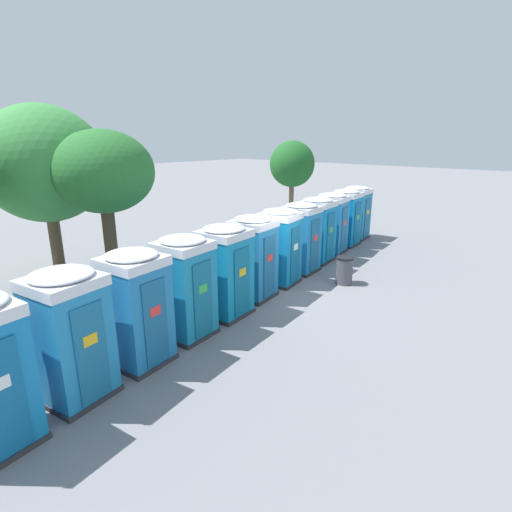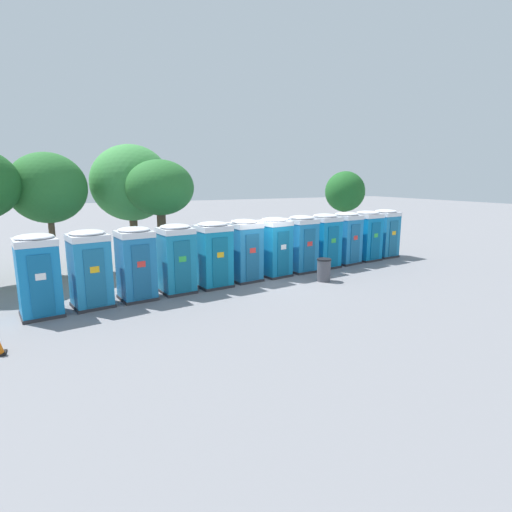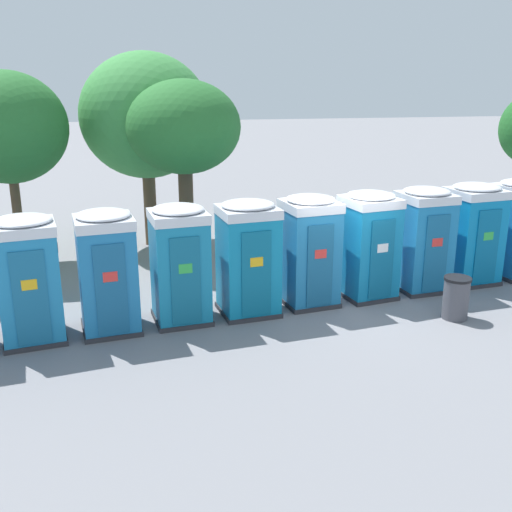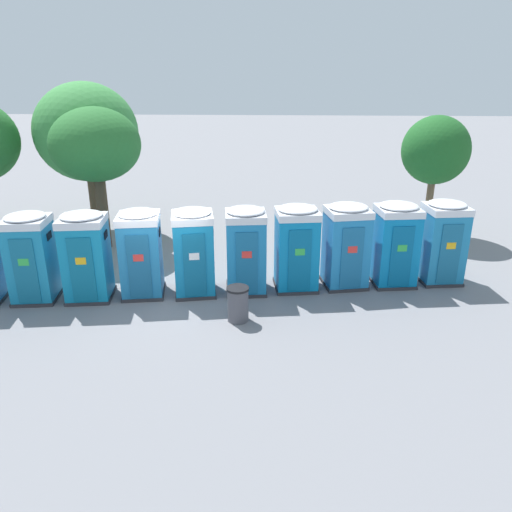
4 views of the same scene
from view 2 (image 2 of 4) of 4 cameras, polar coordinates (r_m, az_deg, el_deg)
ground_plane at (r=16.70m, az=1.18°, el=-3.38°), size 120.00×120.00×0.00m
portapotty_0 at (r=13.75m, az=-28.68°, el=-2.40°), size 1.35×1.37×2.54m
portapotty_1 at (r=14.03m, az=-22.65°, el=-1.64°), size 1.39×1.40×2.54m
portapotty_2 at (r=14.36m, az=-16.79°, el=-0.98°), size 1.32×1.35×2.54m
portapotty_3 at (r=14.88m, az=-11.32°, el=-0.32°), size 1.30×1.33×2.54m
portapotty_4 at (r=15.46m, az=-6.13°, el=0.26°), size 1.38×1.35×2.54m
portapotty_5 at (r=16.28m, az=-1.64°, el=0.87°), size 1.34×1.36×2.54m
portapotty_6 at (r=17.09m, az=2.67°, el=1.34°), size 1.37×1.39×2.54m
portapotty_7 at (r=18.02m, az=6.49°, el=1.79°), size 1.29×1.32×2.54m
portapotty_8 at (r=19.06m, az=9.77°, el=2.20°), size 1.39×1.35×2.54m
portapotty_9 at (r=20.16m, az=12.74°, el=2.57°), size 1.44×1.41×2.54m
portapotty_10 at (r=21.26m, az=15.55°, el=2.86°), size 1.36×1.34×2.54m
portapotty_11 at (r=22.45m, az=17.91°, el=3.14°), size 1.33×1.34×2.54m
street_tree_1 at (r=19.05m, az=-27.61°, el=8.57°), size 3.13×3.13×5.23m
street_tree_2 at (r=26.29m, az=12.59°, el=8.93°), size 2.50×2.50×4.61m
street_tree_3 at (r=20.70m, az=-17.40°, el=9.88°), size 3.85×3.85×5.77m
street_tree_4 at (r=19.06m, az=-13.56°, el=9.35°), size 3.10×3.10×5.01m
trash_can at (r=16.59m, az=9.67°, el=-1.96°), size 0.58×0.58×0.93m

